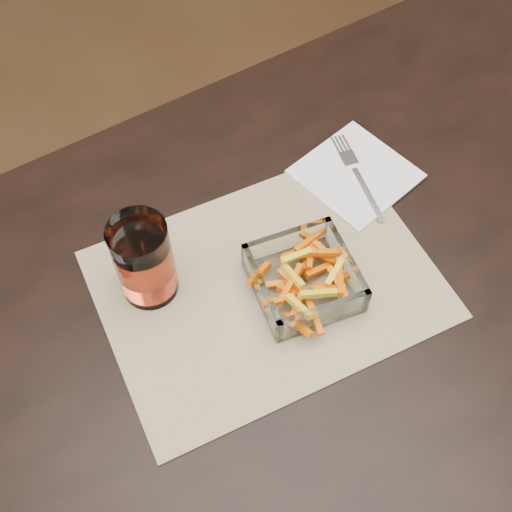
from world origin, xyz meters
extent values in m
plane|color=#331E0F|center=(0.00, 0.00, 0.00)|extent=(4.50, 4.50, 0.00)
cube|color=black|center=(0.00, 0.00, 0.73)|extent=(1.60, 0.90, 0.03)
cylinder|color=black|center=(0.72, 0.37, 0.36)|extent=(0.06, 0.06, 0.72)
cube|color=tan|center=(-0.11, 0.06, 0.75)|extent=(0.48, 0.38, 0.00)
cube|color=white|center=(-0.08, 0.03, 0.76)|extent=(0.15, 0.15, 0.01)
cube|color=white|center=(-0.06, 0.09, 0.78)|extent=(0.13, 0.03, 0.05)
cube|color=white|center=(-0.09, -0.03, 0.78)|extent=(0.13, 0.03, 0.05)
cube|color=white|center=(-0.14, 0.05, 0.78)|extent=(0.03, 0.13, 0.05)
cube|color=white|center=(-0.02, 0.02, 0.78)|extent=(0.03, 0.13, 0.05)
cylinder|color=white|center=(-0.25, 0.15, 0.82)|extent=(0.08, 0.08, 0.13)
cylinder|color=#B02F19|center=(-0.25, 0.15, 0.81)|extent=(0.07, 0.07, 0.09)
cube|color=white|center=(0.11, 0.16, 0.76)|extent=(0.18, 0.18, 0.00)
cube|color=silver|center=(0.10, 0.11, 0.76)|extent=(0.03, 0.10, 0.00)
cube|color=silver|center=(0.11, 0.18, 0.76)|extent=(0.03, 0.03, 0.00)
cube|color=silver|center=(0.11, 0.22, 0.76)|extent=(0.01, 0.03, 0.00)
cube|color=silver|center=(0.12, 0.22, 0.76)|extent=(0.01, 0.03, 0.00)
cube|color=silver|center=(0.12, 0.21, 0.76)|extent=(0.01, 0.03, 0.00)
cube|color=silver|center=(0.13, 0.21, 0.76)|extent=(0.01, 0.03, 0.00)
camera|label=1|loc=(-0.36, -0.30, 1.52)|focal=45.00mm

